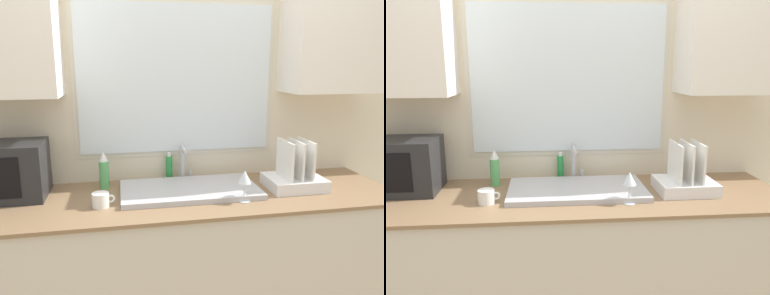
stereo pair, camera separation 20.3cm
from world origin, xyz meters
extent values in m
cube|color=beige|center=(0.00, 0.34, 0.45)|extent=(2.39, 0.68, 0.91)
cube|color=#846647|center=(0.00, 0.34, 0.92)|extent=(2.42, 0.71, 0.02)
cube|color=beige|center=(0.00, 0.71, 1.30)|extent=(6.00, 0.06, 2.60)
cube|color=beige|center=(0.00, 0.68, 1.55)|extent=(1.26, 0.01, 0.96)
cube|color=silver|center=(0.00, 0.68, 1.55)|extent=(1.20, 0.01, 0.90)
cube|color=white|center=(-0.93, 0.52, 1.83)|extent=(0.55, 0.32, 0.71)
cube|color=white|center=(0.93, 0.52, 1.83)|extent=(0.55, 0.32, 0.71)
cube|color=#B2B2B7|center=(0.02, 0.38, 0.94)|extent=(0.79, 0.43, 0.03)
cylinder|color=#B7B7BC|center=(0.02, 0.62, 1.04)|extent=(0.03, 0.03, 0.23)
cylinder|color=#B7B7BC|center=(0.02, 0.55, 1.14)|extent=(0.03, 0.14, 0.03)
cylinder|color=#B7B7BC|center=(0.07, 0.62, 0.96)|extent=(0.02, 0.02, 0.06)
cube|color=#232326|center=(-0.97, 0.48, 1.08)|extent=(0.40, 0.30, 0.31)
cube|color=black|center=(-1.00, 0.32, 1.08)|extent=(0.26, 0.01, 0.22)
cube|color=white|center=(0.65, 0.33, 0.96)|extent=(0.33, 0.27, 0.07)
cube|color=white|center=(0.58, 0.33, 1.11)|extent=(0.01, 0.22, 0.22)
cube|color=white|center=(0.65, 0.33, 1.11)|extent=(0.01, 0.22, 0.22)
cube|color=white|center=(0.71, 0.33, 1.11)|extent=(0.01, 0.22, 0.22)
cylinder|color=#59B266|center=(-0.46, 0.54, 1.01)|extent=(0.06, 0.06, 0.17)
cone|color=silver|center=(-0.46, 0.54, 1.12)|extent=(0.05, 0.05, 0.06)
cylinder|color=#268C3F|center=(-0.06, 0.64, 1.00)|extent=(0.04, 0.04, 0.15)
cylinder|color=white|center=(-0.06, 0.64, 1.09)|extent=(0.02, 0.02, 0.02)
cylinder|color=white|center=(-0.47, 0.24, 0.96)|extent=(0.09, 0.09, 0.08)
torus|color=white|center=(-0.42, 0.24, 0.97)|extent=(0.04, 0.01, 0.04)
cylinder|color=silver|center=(0.29, 0.17, 0.93)|extent=(0.06, 0.06, 0.00)
cylinder|color=silver|center=(0.29, 0.17, 0.98)|extent=(0.01, 0.01, 0.10)
cone|color=silver|center=(0.29, 0.17, 1.06)|extent=(0.07, 0.07, 0.07)
camera|label=1|loc=(-0.35, -1.64, 1.66)|focal=35.00mm
camera|label=2|loc=(-0.15, -1.67, 1.66)|focal=35.00mm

